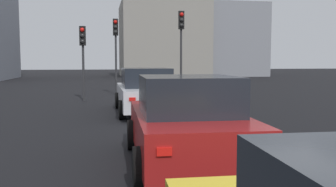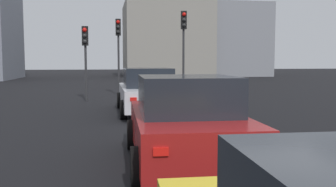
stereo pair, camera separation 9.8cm
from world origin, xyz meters
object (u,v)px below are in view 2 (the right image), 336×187
Objects in this scene: traffic_light_near_left at (184,36)px; traffic_light_near_right at (118,41)px; traffic_light_far_left at (85,47)px; car_white_lead at (147,92)px; car_red_second at (185,122)px.

traffic_light_near_left is 1.05× the size of traffic_light_near_right.
traffic_light_near_right is 3.20m from traffic_light_far_left.
car_white_lead is 1.06× the size of traffic_light_near_left.
traffic_light_near_left is (11.94, -2.49, 2.38)m from car_red_second.
traffic_light_far_left is (11.34, 2.38, 1.77)m from car_red_second.
traffic_light_far_left is at bearing 13.93° from car_red_second.
traffic_light_far_left is at bearing -26.83° from traffic_light_near_right.
traffic_light_near_left is at bearing -9.69° from car_red_second.
traffic_light_near_left is at bearing -25.88° from car_white_lead.
traffic_light_near_right is 1.19× the size of traffic_light_far_left.
traffic_light_far_left reaches higher than car_white_lead.
car_red_second is at bearing 16.25° from traffic_light_far_left.
traffic_light_near_right is at bearing 5.08° from car_red_second.
traffic_light_far_left is (-0.60, 4.87, -0.61)m from traffic_light_near_left.
traffic_light_near_left reaches higher than car_red_second.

